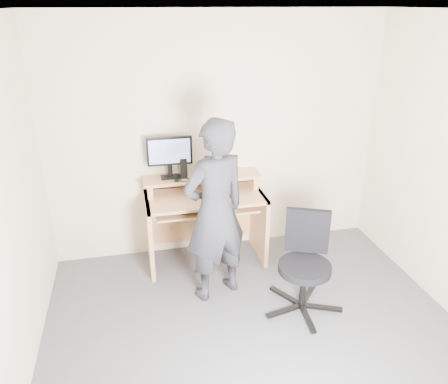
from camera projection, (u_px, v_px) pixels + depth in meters
name	position (u px, v px, depth m)	size (l,w,h in m)	color
ground	(265.00, 353.00, 3.45)	(3.50, 3.50, 0.00)	#4A4A4E
back_wall	(218.00, 138.00, 4.51)	(3.50, 0.02, 2.50)	beige
ceiling	(281.00, 11.00, 2.45)	(3.50, 3.50, 0.02)	white
desk	(204.00, 210.00, 4.56)	(1.20, 0.60, 0.91)	tan
monitor	(170.00, 154.00, 4.32)	(0.45, 0.13, 0.43)	black
external_drive	(184.00, 166.00, 4.44)	(0.07, 0.13, 0.20)	black
travel_mug	(208.00, 167.00, 4.46)	(0.08, 0.08, 0.18)	#BBBBC0
smartphone	(222.00, 175.00, 4.48)	(0.07, 0.13, 0.01)	black
charger	(177.00, 180.00, 4.32)	(0.04, 0.04, 0.04)	black
headphones	(178.00, 175.00, 4.46)	(0.16, 0.16, 0.02)	silver
keyboard	(203.00, 207.00, 4.35)	(0.46, 0.18, 0.03)	black
mouse	(230.00, 196.00, 4.35)	(0.10, 0.06, 0.04)	black
office_chair	(305.00, 259.00, 3.82)	(0.69, 0.68, 0.88)	black
person	(215.00, 212.00, 3.83)	(0.62, 0.41, 1.70)	black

